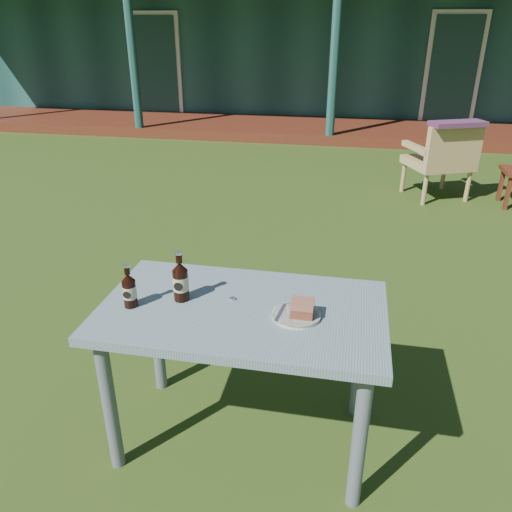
% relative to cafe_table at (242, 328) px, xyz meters
% --- Properties ---
extents(ground, '(80.00, 80.00, 0.00)m').
position_rel_cafe_table_xyz_m(ground, '(0.00, 1.60, -0.62)').
color(ground, '#334916').
extents(pavilion, '(15.80, 8.30, 3.45)m').
position_rel_cafe_table_xyz_m(pavilion, '(-0.00, 10.99, 0.99)').
color(pavilion, '#1C4943').
rests_on(pavilion, ground).
extents(cafe_table, '(1.20, 0.70, 0.72)m').
position_rel_cafe_table_xyz_m(cafe_table, '(0.00, 0.00, 0.00)').
color(cafe_table, slate).
rests_on(cafe_table, ground).
extents(plate, '(0.20, 0.20, 0.01)m').
position_rel_cafe_table_xyz_m(plate, '(0.23, -0.03, 0.11)').
color(plate, silver).
rests_on(plate, cafe_table).
extents(cake_slice, '(0.09, 0.09, 0.06)m').
position_rel_cafe_table_xyz_m(cake_slice, '(0.26, -0.03, 0.15)').
color(cake_slice, brown).
rests_on(cake_slice, plate).
extents(fork, '(0.03, 0.14, 0.00)m').
position_rel_cafe_table_xyz_m(fork, '(0.17, -0.04, 0.12)').
color(fork, silver).
rests_on(fork, plate).
extents(cola_bottle_near, '(0.07, 0.07, 0.23)m').
position_rel_cafe_table_xyz_m(cola_bottle_near, '(-0.27, 0.01, 0.19)').
color(cola_bottle_near, black).
rests_on(cola_bottle_near, cafe_table).
extents(cola_bottle_far, '(0.06, 0.06, 0.19)m').
position_rel_cafe_table_xyz_m(cola_bottle_far, '(-0.46, -0.08, 0.18)').
color(cola_bottle_far, black).
rests_on(cola_bottle_far, cafe_table).
extents(bottle_cap, '(0.03, 0.03, 0.01)m').
position_rel_cafe_table_xyz_m(bottle_cap, '(-0.05, 0.05, 0.11)').
color(bottle_cap, silver).
rests_on(bottle_cap, cafe_table).
extents(armchair_left, '(0.80, 0.78, 0.84)m').
position_rel_cafe_table_xyz_m(armchair_left, '(1.37, 3.91, -0.15)').
color(armchair_left, tan).
rests_on(armchair_left, ground).
extents(floral_throw, '(0.61, 0.43, 0.05)m').
position_rel_cafe_table_xyz_m(floral_throw, '(1.43, 3.76, 0.24)').
color(floral_throw, '#582C4C').
rests_on(floral_throw, armchair_left).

